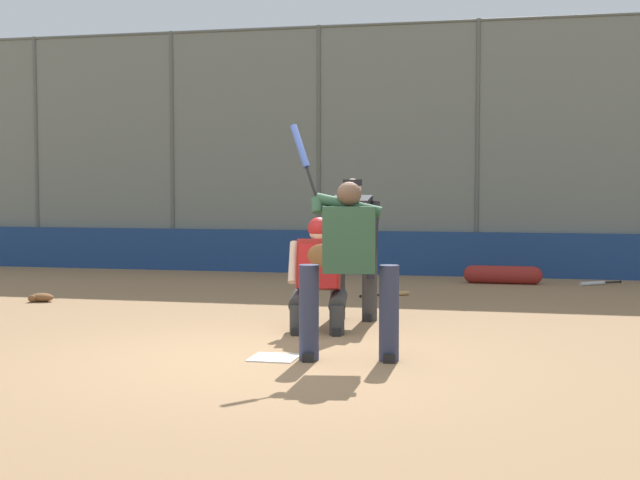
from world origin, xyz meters
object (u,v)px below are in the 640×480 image
equipment_bag_dugout_side (503,275)px  umpire_home (353,244)px  batter_at_plate (348,263)px  spare_bat_by_padding (596,283)px  catcher_behind_plate (318,273)px  spare_bat_near_backstop (391,294)px  fielding_glove_on_dirt (41,297)px

equipment_bag_dugout_side → umpire_home: bearing=69.6°
batter_at_plate → equipment_bag_dugout_side: (-1.25, -6.89, -0.75)m
spare_bat_by_padding → catcher_behind_plate: bearing=21.0°
spare_bat_near_backstop → spare_bat_by_padding: 3.73m
fielding_glove_on_dirt → spare_bat_near_backstop: bearing=-160.1°
batter_at_plate → equipment_bag_dugout_side: batter_at_plate is taller
umpire_home → spare_bat_near_backstop: size_ratio=2.56×
catcher_behind_plate → equipment_bag_dugout_side: (-1.87, -5.39, -0.51)m
catcher_behind_plate → umpire_home: size_ratio=0.75×
fielding_glove_on_dirt → equipment_bag_dugout_side: size_ratio=0.26×
catcher_behind_plate → fielding_glove_on_dirt: size_ratio=3.77×
spare_bat_by_padding → equipment_bag_dugout_side: 1.48m
equipment_bag_dugout_side → catcher_behind_plate: bearing=70.9°
fielding_glove_on_dirt → umpire_home: bearing=171.1°
fielding_glove_on_dirt → batter_at_plate: bearing=147.7°
umpire_home → fielding_glove_on_dirt: size_ratio=5.06×
batter_at_plate → spare_bat_near_backstop: 4.89m
batter_at_plate → umpire_home: bearing=-90.2°
batter_at_plate → spare_bat_near_backstop: batter_at_plate is taller
equipment_bag_dugout_side → spare_bat_by_padding: bearing=-175.9°
batter_at_plate → umpire_home: batter_at_plate is taller
spare_bat_near_backstop → fielding_glove_on_dirt: fielding_glove_on_dirt is taller
batter_at_plate → catcher_behind_plate: batter_at_plate is taller
batter_at_plate → fielding_glove_on_dirt: (4.95, -3.13, -0.84)m
batter_at_plate → equipment_bag_dugout_side: bearing=-110.2°
spare_bat_by_padding → umpire_home: bearing=17.9°
batter_at_plate → spare_bat_by_padding: (-2.72, -6.99, -0.86)m
batter_at_plate → equipment_bag_dugout_side: size_ratio=1.72×
spare_bat_near_backstop → umpire_home: bearing=-134.6°
fielding_glove_on_dirt → equipment_bag_dugout_side: 7.25m
spare_bat_near_backstop → spare_bat_by_padding: size_ratio=0.95×
spare_bat_near_backstop → fielding_glove_on_dirt: size_ratio=1.98×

